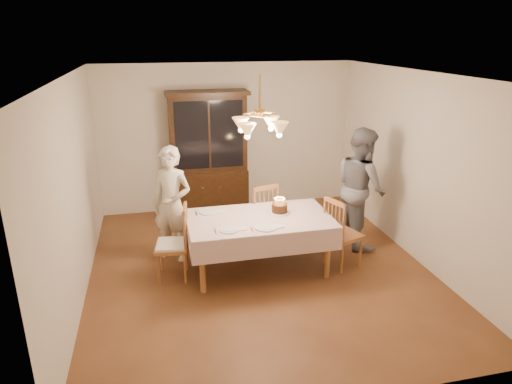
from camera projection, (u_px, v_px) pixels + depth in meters
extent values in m
plane|color=#5A3319|center=(259.00, 269.00, 6.27)|extent=(5.00, 5.00, 0.00)
plane|color=white|center=(260.00, 74.00, 5.41)|extent=(5.00, 5.00, 0.00)
plane|color=beige|center=(227.00, 137.00, 8.14)|extent=(4.50, 0.00, 4.50)
plane|color=beige|center=(334.00, 273.00, 3.54)|extent=(4.50, 0.00, 4.50)
plane|color=beige|center=(74.00, 192.00, 5.37)|extent=(0.00, 5.00, 5.00)
plane|color=beige|center=(417.00, 168.00, 6.32)|extent=(0.00, 5.00, 5.00)
cube|color=brown|center=(259.00, 220.00, 6.03)|extent=(1.80, 1.00, 0.04)
cube|color=beige|center=(259.00, 218.00, 6.02)|extent=(1.90, 1.10, 0.01)
cylinder|color=brown|center=(202.00, 267.00, 5.60)|extent=(0.07, 0.07, 0.71)
cylinder|color=brown|center=(328.00, 253.00, 5.94)|extent=(0.07, 0.07, 0.71)
cylinder|color=brown|center=(195.00, 238.00, 6.37)|extent=(0.07, 0.07, 0.71)
cylinder|color=brown|center=(307.00, 228.00, 6.72)|extent=(0.07, 0.07, 0.71)
cube|color=black|center=(210.00, 191.00, 8.11)|extent=(1.30, 0.50, 0.80)
cube|color=black|center=(208.00, 133.00, 7.81)|extent=(1.30, 0.40, 1.30)
cube|color=black|center=(209.00, 135.00, 7.63)|extent=(1.14, 0.01, 1.14)
cube|color=black|center=(207.00, 93.00, 7.54)|extent=(1.38, 0.54, 0.06)
cube|color=brown|center=(260.00, 217.00, 6.86)|extent=(0.54, 0.52, 0.05)
cube|color=brown|center=(266.00, 188.00, 6.53)|extent=(0.39, 0.14, 0.06)
cylinder|color=brown|center=(264.00, 225.00, 7.16)|extent=(0.04, 0.04, 0.43)
cylinder|color=brown|center=(244.00, 229.00, 6.99)|extent=(0.04, 0.04, 0.43)
cylinder|color=brown|center=(276.00, 233.00, 6.88)|extent=(0.04, 0.04, 0.43)
cylinder|color=brown|center=(255.00, 238.00, 6.71)|extent=(0.04, 0.04, 0.43)
cube|color=brown|center=(172.00, 246.00, 5.91)|extent=(0.48, 0.50, 0.05)
cube|color=brown|center=(185.00, 209.00, 5.75)|extent=(0.09, 0.40, 0.06)
cylinder|color=brown|center=(161.00, 257.00, 6.14)|extent=(0.04, 0.04, 0.43)
cylinder|color=brown|center=(158.00, 270.00, 5.80)|extent=(0.04, 0.04, 0.43)
cylinder|color=brown|center=(187.00, 256.00, 6.17)|extent=(0.04, 0.04, 0.43)
cylinder|color=brown|center=(185.00, 269.00, 5.83)|extent=(0.04, 0.04, 0.43)
cube|color=silver|center=(172.00, 244.00, 5.90)|extent=(0.43, 0.45, 0.03)
cube|color=brown|center=(343.00, 235.00, 6.24)|extent=(0.54, 0.56, 0.05)
cube|color=brown|center=(335.00, 202.00, 5.97)|extent=(0.17, 0.39, 0.06)
cylinder|color=brown|center=(360.00, 252.00, 6.26)|extent=(0.04, 0.04, 0.43)
cylinder|color=brown|center=(342.00, 243.00, 6.55)|extent=(0.04, 0.04, 0.43)
cylinder|color=brown|center=(342.00, 259.00, 6.09)|extent=(0.04, 0.04, 0.43)
cylinder|color=brown|center=(324.00, 248.00, 6.38)|extent=(0.04, 0.04, 0.43)
imported|color=white|center=(172.00, 204.00, 6.33)|extent=(0.71, 0.65, 1.64)
imported|color=slate|center=(361.00, 187.00, 6.78)|extent=(0.71, 0.90, 1.80)
cylinder|color=white|center=(279.00, 212.00, 6.19)|extent=(0.30, 0.30, 0.01)
cylinder|color=#321A0B|center=(279.00, 208.00, 6.17)|extent=(0.21, 0.21, 0.12)
cylinder|color=#598CD8|center=(284.00, 201.00, 6.15)|extent=(0.01, 0.01, 0.07)
sphere|color=#FFB23F|center=(284.00, 198.00, 6.14)|extent=(0.01, 0.01, 0.01)
cylinder|color=pink|center=(283.00, 200.00, 6.17)|extent=(0.01, 0.01, 0.07)
sphere|color=#FFB23F|center=(283.00, 198.00, 6.16)|extent=(0.01, 0.01, 0.01)
cylinder|color=#EACC66|center=(282.00, 200.00, 6.18)|extent=(0.01, 0.01, 0.07)
sphere|color=#FFB23F|center=(282.00, 197.00, 6.17)|extent=(0.01, 0.01, 0.01)
cylinder|color=#598CD8|center=(280.00, 200.00, 6.19)|extent=(0.01, 0.01, 0.07)
sphere|color=#FFB23F|center=(281.00, 197.00, 6.18)|extent=(0.01, 0.01, 0.01)
cylinder|color=pink|center=(279.00, 200.00, 6.19)|extent=(0.01, 0.01, 0.07)
sphere|color=#FFB23F|center=(279.00, 197.00, 6.18)|extent=(0.01, 0.01, 0.01)
cylinder|color=#EACC66|center=(277.00, 200.00, 6.19)|extent=(0.01, 0.01, 0.07)
sphere|color=#FFB23F|center=(277.00, 197.00, 6.17)|extent=(0.01, 0.01, 0.01)
cylinder|color=#598CD8|center=(276.00, 200.00, 6.17)|extent=(0.01, 0.01, 0.07)
sphere|color=#FFB23F|center=(276.00, 198.00, 6.16)|extent=(0.01, 0.01, 0.01)
cylinder|color=pink|center=(275.00, 201.00, 6.15)|extent=(0.01, 0.01, 0.07)
sphere|color=#FFB23F|center=(275.00, 198.00, 6.14)|extent=(0.01, 0.01, 0.01)
cylinder|color=#EACC66|center=(275.00, 201.00, 6.13)|extent=(0.01, 0.01, 0.07)
sphere|color=#FFB23F|center=(275.00, 199.00, 6.12)|extent=(0.01, 0.01, 0.01)
cylinder|color=#598CD8|center=(275.00, 202.00, 6.11)|extent=(0.01, 0.01, 0.07)
sphere|color=#FFB23F|center=(275.00, 199.00, 6.10)|extent=(0.01, 0.01, 0.01)
cylinder|color=pink|center=(276.00, 203.00, 6.09)|extent=(0.01, 0.01, 0.07)
sphere|color=#FFB23F|center=(276.00, 200.00, 6.08)|extent=(0.01, 0.01, 0.01)
cylinder|color=#EACC66|center=(278.00, 203.00, 6.08)|extent=(0.01, 0.01, 0.07)
sphere|color=#FFB23F|center=(278.00, 200.00, 6.07)|extent=(0.01, 0.01, 0.01)
cylinder|color=#598CD8|center=(280.00, 203.00, 6.08)|extent=(0.01, 0.01, 0.07)
sphere|color=#FFB23F|center=(280.00, 200.00, 6.06)|extent=(0.01, 0.01, 0.01)
cylinder|color=pink|center=(281.00, 203.00, 6.08)|extent=(0.01, 0.01, 0.07)
sphere|color=#FFB23F|center=(281.00, 200.00, 6.07)|extent=(0.01, 0.01, 0.01)
cylinder|color=#EACC66|center=(283.00, 203.00, 6.09)|extent=(0.01, 0.01, 0.07)
sphere|color=#FFB23F|center=(283.00, 200.00, 6.08)|extent=(0.01, 0.01, 0.01)
cylinder|color=#598CD8|center=(284.00, 202.00, 6.11)|extent=(0.01, 0.01, 0.07)
sphere|color=#FFB23F|center=(284.00, 199.00, 6.09)|extent=(0.01, 0.01, 0.01)
cylinder|color=pink|center=(284.00, 202.00, 6.13)|extent=(0.01, 0.01, 0.07)
sphere|color=#FFB23F|center=(284.00, 199.00, 6.11)|extent=(0.01, 0.01, 0.01)
cylinder|color=white|center=(229.00, 230.00, 5.63)|extent=(0.24, 0.24, 0.02)
cube|color=silver|center=(216.00, 231.00, 5.60)|extent=(0.01, 0.16, 0.01)
cube|color=silver|center=(242.00, 229.00, 5.67)|extent=(0.10, 0.10, 0.01)
cylinder|color=white|center=(266.00, 228.00, 5.70)|extent=(0.27, 0.27, 0.02)
cube|color=silver|center=(252.00, 229.00, 5.66)|extent=(0.02, 0.16, 0.01)
cube|color=silver|center=(280.00, 226.00, 5.74)|extent=(0.10, 0.10, 0.01)
cylinder|color=white|center=(209.00, 212.00, 6.19)|extent=(0.26, 0.26, 0.02)
cube|color=silver|center=(196.00, 213.00, 6.16)|extent=(0.01, 0.16, 0.01)
cube|color=silver|center=(222.00, 211.00, 6.23)|extent=(0.10, 0.10, 0.01)
cylinder|color=#BF8C3F|center=(260.00, 92.00, 5.48)|extent=(0.02, 0.02, 0.40)
cylinder|color=#BF8C3F|center=(260.00, 112.00, 5.56)|extent=(0.12, 0.12, 0.10)
cone|color=#D8994C|center=(271.00, 123.00, 5.85)|extent=(0.22, 0.22, 0.18)
sphere|color=#FFD899|center=(271.00, 129.00, 5.87)|extent=(0.07, 0.07, 0.07)
cone|color=#D8994C|center=(241.00, 125.00, 5.76)|extent=(0.22, 0.22, 0.18)
sphere|color=#FFD899|center=(241.00, 130.00, 5.79)|extent=(0.07, 0.07, 0.07)
cone|color=#D8994C|center=(247.00, 131.00, 5.40)|extent=(0.22, 0.22, 0.18)
sphere|color=#FFD899|center=(247.00, 137.00, 5.42)|extent=(0.07, 0.07, 0.07)
cone|color=#D8994C|center=(279.00, 129.00, 5.48)|extent=(0.22, 0.22, 0.18)
sphere|color=#FFD899|center=(279.00, 135.00, 5.51)|extent=(0.07, 0.07, 0.07)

